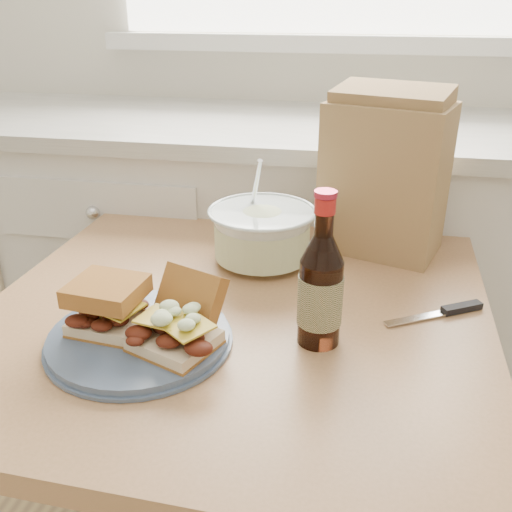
% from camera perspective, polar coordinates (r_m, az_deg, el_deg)
% --- Properties ---
extents(cabinet_run, '(2.50, 0.64, 0.94)m').
position_cam_1_polar(cabinet_run, '(1.78, 4.18, -1.57)').
color(cabinet_run, silver).
rests_on(cabinet_run, ground).
extents(dining_table, '(0.93, 0.93, 0.75)m').
position_cam_1_polar(dining_table, '(1.10, -1.82, -9.81)').
color(dining_table, tan).
rests_on(dining_table, ground).
extents(plate, '(0.29, 0.29, 0.02)m').
position_cam_1_polar(plate, '(0.95, -11.58, -8.04)').
color(plate, '#4A5B77').
rests_on(plate, dining_table).
extents(sandwich_left, '(0.12, 0.11, 0.08)m').
position_cam_1_polar(sandwich_left, '(0.95, -14.54, -4.74)').
color(sandwich_left, beige).
rests_on(sandwich_left, plate).
extents(sandwich_right, '(0.15, 0.20, 0.10)m').
position_cam_1_polar(sandwich_right, '(0.90, -7.65, -6.42)').
color(sandwich_right, beige).
rests_on(sandwich_right, plate).
extents(coleslaw_bowl, '(0.22, 0.22, 0.22)m').
position_cam_1_polar(coleslaw_bowl, '(1.18, 0.61, 2.00)').
color(coleslaw_bowl, silver).
rests_on(coleslaw_bowl, dining_table).
extents(beer_bottle, '(0.07, 0.07, 0.26)m').
position_cam_1_polar(beer_bottle, '(0.90, 6.48, -3.24)').
color(beer_bottle, black).
rests_on(beer_bottle, dining_table).
extents(knife, '(0.18, 0.11, 0.01)m').
position_cam_1_polar(knife, '(1.07, 18.85, -5.17)').
color(knife, silver).
rests_on(knife, dining_table).
extents(paper_bag, '(0.28, 0.23, 0.32)m').
position_cam_1_polar(paper_bag, '(1.24, 12.71, 7.52)').
color(paper_bag, '#9F784D').
rests_on(paper_bag, dining_table).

